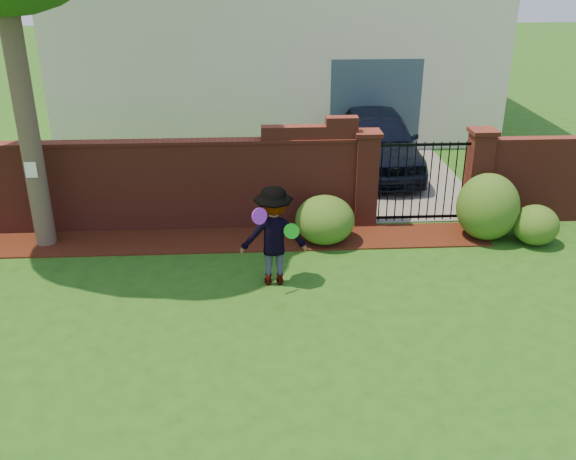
{
  "coord_description": "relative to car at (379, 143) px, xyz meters",
  "views": [
    {
      "loc": [
        0.23,
        -7.57,
        5.03
      ],
      "look_at": [
        0.75,
        1.4,
        1.05
      ],
      "focal_mm": 40.0,
      "sensor_mm": 36.0,
      "label": 1
    }
  ],
  "objects": [
    {
      "name": "mulch_bed",
      "position": [
        -4.21,
        -3.72,
        -0.73
      ],
      "size": [
        11.1,
        1.08,
        0.03
      ],
      "primitive_type": "cube",
      "color": "#341309",
      "rests_on": "ground"
    },
    {
      "name": "frisbee_green",
      "position": [
        -2.45,
        -5.54,
        0.24
      ],
      "size": [
        0.25,
        0.11,
        0.25
      ],
      "primitive_type": "cylinder",
      "rotation": [
        1.43,
        0.0,
        -0.23
      ],
      "color": "green",
      "rests_on": "man"
    },
    {
      "name": "shrub_middle",
      "position": [
        1.29,
        -3.86,
        -0.11
      ],
      "size": [
        1.14,
        1.14,
        1.26
      ],
      "primitive_type": "ellipsoid",
      "color": "#245118",
      "rests_on": "ground"
    },
    {
      "name": "iron_gate",
      "position": [
        0.24,
        -3.06,
        0.11
      ],
      "size": [
        1.78,
        0.03,
        1.6
      ],
      "color": "black",
      "rests_on": "ground"
    },
    {
      "name": "shrub_right",
      "position": [
        2.12,
        -4.16,
        -0.37
      ],
      "size": [
        0.83,
        0.83,
        0.74
      ],
      "primitive_type": "ellipsoid",
      "color": "#245118",
      "rests_on": "ground"
    },
    {
      "name": "ground",
      "position": [
        -3.26,
        -7.06,
        -0.75
      ],
      "size": [
        80.0,
        80.0,
        0.01
      ],
      "primitive_type": "cube",
      "color": "#204C13",
      "rests_on": "ground"
    },
    {
      "name": "house",
      "position": [
        -2.26,
        4.94,
        2.42
      ],
      "size": [
        12.4,
        6.4,
        6.3
      ],
      "color": "#F3ECCC",
      "rests_on": "ground"
    },
    {
      "name": "frisbee_purple",
      "position": [
        -2.95,
        -5.72,
        0.58
      ],
      "size": [
        0.26,
        0.2,
        0.26
      ],
      "primitive_type": "cylinder",
      "rotation": [
        1.36,
        0.0,
        0.53
      ],
      "color": "purple",
      "rests_on": "man"
    },
    {
      "name": "driveway",
      "position": [
        0.24,
        0.94,
        -0.74
      ],
      "size": [
        3.2,
        8.0,
        0.01
      ],
      "primitive_type": "cube",
      "color": "slate",
      "rests_on": "ground"
    },
    {
      "name": "man",
      "position": [
        -2.73,
        -5.4,
        0.09
      ],
      "size": [
        1.09,
        0.66,
        1.66
      ],
      "primitive_type": "imported",
      "rotation": [
        0.0,
        0.0,
        3.18
      ],
      "color": "gray",
      "rests_on": "ground"
    },
    {
      "name": "paper_notice",
      "position": [
        -6.86,
        -3.85,
        0.76
      ],
      "size": [
        0.2,
        0.01,
        0.28
      ],
      "primitive_type": "cube",
      "color": "white",
      "rests_on": "tree"
    },
    {
      "name": "brick_wall",
      "position": [
        -5.27,
        -3.06,
        0.19
      ],
      "size": [
        8.7,
        0.31,
        2.16
      ],
      "color": "maroon",
      "rests_on": "ground"
    },
    {
      "name": "pillar_left",
      "position": [
        -0.86,
        -3.06,
        0.22
      ],
      "size": [
        0.5,
        0.5,
        1.88
      ],
      "color": "maroon",
      "rests_on": "ground"
    },
    {
      "name": "pillar_right",
      "position": [
        1.34,
        -3.06,
        0.22
      ],
      "size": [
        0.5,
        0.5,
        1.88
      ],
      "color": "maroon",
      "rests_on": "ground"
    },
    {
      "name": "shrub_left",
      "position": [
        -1.73,
        -3.88,
        -0.29
      ],
      "size": [
        1.09,
        1.09,
        0.89
      ],
      "primitive_type": "ellipsoid",
      "color": "#245118",
      "rests_on": "ground"
    },
    {
      "name": "car",
      "position": [
        0.0,
        0.0,
        0.0
      ],
      "size": [
        1.77,
        4.35,
        1.48
      ],
      "primitive_type": "imported",
      "rotation": [
        0.0,
        0.0,
        -0.0
      ],
      "color": "black",
      "rests_on": "ground"
    }
  ]
}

